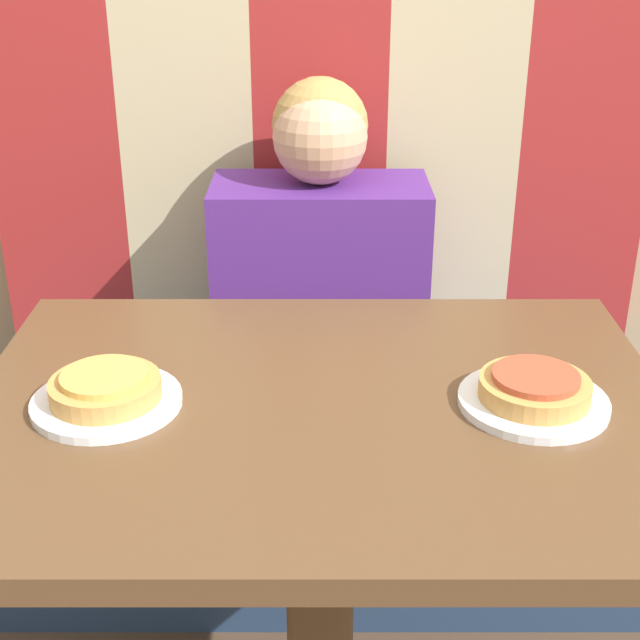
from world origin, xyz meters
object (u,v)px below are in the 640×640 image
person (320,249)px  pizza_right (534,387)px  pizza_left (105,387)px  plate_left (107,401)px  plate_right (533,402)px

person → pizza_right: (0.28, -0.62, 0.04)m
person → pizza_left: bearing=-114.1°
plate_left → plate_right: (0.56, 0.00, 0.00)m
pizza_left → plate_right: bearing=0.0°
person → pizza_left: size_ratio=4.18×
plate_left → pizza_left: bearing=-90.0°
plate_left → pizza_left: (0.00, -0.00, 0.02)m
plate_right → pizza_right: size_ratio=1.35×
plate_right → person: bearing=114.1°
plate_right → pizza_left: 0.56m
person → plate_right: person is taller
person → plate_right: size_ratio=3.09×
pizza_right → person: bearing=114.1°
pizza_right → pizza_left: bearing=180.0°
plate_left → plate_right: size_ratio=1.00×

